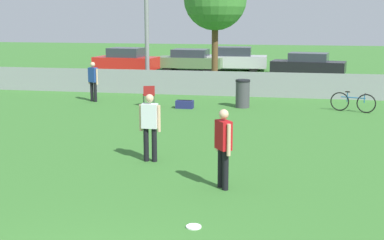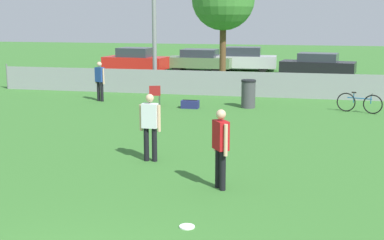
# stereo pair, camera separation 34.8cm
# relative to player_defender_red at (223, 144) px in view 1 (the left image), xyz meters

# --- Properties ---
(fence_backline) EXTENTS (22.65, 0.07, 1.21)m
(fence_backline) POSITION_rel_player_defender_red_xyz_m (-1.37, 12.79, -0.41)
(fence_backline) COLOR gray
(fence_backline) RESTS_ON ground_plane
(player_defender_red) EXTENTS (0.40, 0.45, 1.67)m
(player_defender_red) POSITION_rel_player_defender_red_xyz_m (0.00, 0.00, 0.00)
(player_defender_red) COLOR black
(player_defender_red) RESTS_ON ground_plane
(player_receiver_white) EXTENTS (0.54, 0.23, 1.67)m
(player_receiver_white) POSITION_rel_player_defender_red_xyz_m (-2.04, 1.74, 0.00)
(player_receiver_white) COLOR black
(player_receiver_white) RESTS_ON ground_plane
(spectator_in_blue) EXTENTS (0.48, 0.34, 1.65)m
(spectator_in_blue) POSITION_rel_player_defender_red_xyz_m (-6.81, 10.22, -0.02)
(spectator_in_blue) COLOR black
(spectator_in_blue) RESTS_ON ground_plane
(frisbee_disc) EXTENTS (0.27, 0.27, 0.03)m
(frisbee_disc) POSITION_rel_player_defender_red_xyz_m (-0.21, -2.16, -0.94)
(frisbee_disc) COLOR white
(frisbee_disc) RESTS_ON ground_plane
(folding_chair_sideline) EXTENTS (0.57, 0.57, 0.82)m
(folding_chair_sideline) POSITION_rel_player_defender_red_xyz_m (-4.26, 9.59, -0.47)
(folding_chair_sideline) COLOR #333338
(folding_chair_sideline) RESTS_ON ground_plane
(bicycle_sideline) EXTENTS (1.60, 0.63, 0.76)m
(bicycle_sideline) POSITION_rel_player_defender_red_xyz_m (3.53, 9.78, -0.59)
(bicycle_sideline) COLOR black
(bicycle_sideline) RESTS_ON ground_plane
(trash_bin) EXTENTS (0.57, 0.57, 1.09)m
(trash_bin) POSITION_rel_player_defender_red_xyz_m (-0.59, 9.97, -0.41)
(trash_bin) COLOR #3F3F44
(trash_bin) RESTS_ON ground_plane
(gear_bag_sideline) EXTENTS (0.67, 0.37, 0.33)m
(gear_bag_sideline) POSITION_rel_player_defender_red_xyz_m (-2.77, 9.37, -0.81)
(gear_bag_sideline) COLOR navy
(gear_bag_sideline) RESTS_ON ground_plane
(parked_car_red) EXTENTS (4.10, 2.18, 1.51)m
(parked_car_red) POSITION_rel_player_defender_red_xyz_m (-9.15, 21.87, -0.24)
(parked_car_red) COLOR black
(parked_car_red) RESTS_ON ground_plane
(parked_car_olive) EXTENTS (4.35, 2.02, 1.38)m
(parked_car_olive) POSITION_rel_player_defender_red_xyz_m (-5.30, 23.32, -0.27)
(parked_car_olive) COLOR black
(parked_car_olive) RESTS_ON ground_plane
(parked_car_silver) EXTENTS (4.28, 1.83, 1.51)m
(parked_car_silver) POSITION_rel_player_defender_red_xyz_m (-2.56, 24.03, -0.23)
(parked_car_silver) COLOR black
(parked_car_silver) RESTS_ON ground_plane
(parked_car_dark) EXTENTS (4.49, 2.31, 1.33)m
(parked_car_dark) POSITION_rel_player_defender_red_xyz_m (2.12, 21.96, -0.31)
(parked_car_dark) COLOR black
(parked_car_dark) RESTS_ON ground_plane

